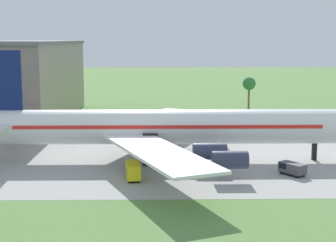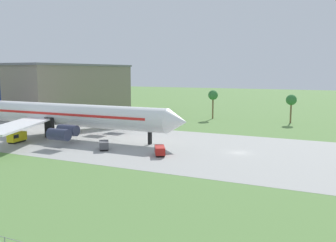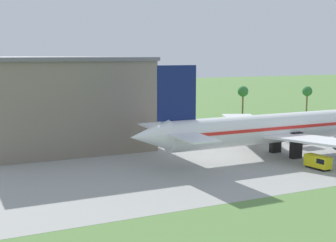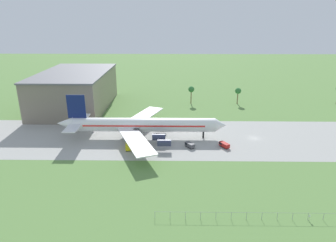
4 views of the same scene
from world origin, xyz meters
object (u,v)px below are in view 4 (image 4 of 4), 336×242
fuel_truck (190,145)px  catering_van (224,145)px  no_stopping_sign (309,217)px  jet_airliner (141,125)px  baggage_tug (128,146)px  terminal_building (76,90)px

fuel_truck → catering_van: catering_van is taller
fuel_truck → no_stopping_sign: (28.70, -45.49, -0.01)m
jet_airliner → catering_van: size_ratio=14.68×
jet_airliner → fuel_truck: (20.39, -9.88, -4.87)m
catering_van → no_stopping_sign: catering_van is taller
fuel_truck → no_stopping_sign: size_ratio=2.69×
fuel_truck → no_stopping_sign: bearing=-57.7°
fuel_truck → no_stopping_sign: 53.79m
jet_airliner → no_stopping_sign: size_ratio=43.51×
jet_airliner → baggage_tug: 13.72m
fuel_truck → terminal_building: (-62.45, 55.61, 9.21)m
catering_van → baggage_tug: bearing=-176.0°
fuel_truck → catering_van: 13.99m
jet_airliner → catering_van: 36.01m
no_stopping_sign → terminal_building: size_ratio=0.03×
jet_airliner → fuel_truck: 23.18m
no_stopping_sign → terminal_building: 136.44m
jet_airliner → fuel_truck: jet_airliner is taller
jet_airliner → baggage_tug: bearing=-108.6°
terminal_building → fuel_truck: bearing=-41.7°
no_stopping_sign → jet_airliner: bearing=131.6°
no_stopping_sign → fuel_truck: bearing=122.3°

